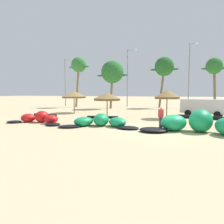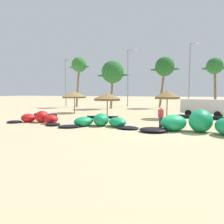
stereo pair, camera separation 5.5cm
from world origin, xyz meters
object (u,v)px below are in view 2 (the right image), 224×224
palm_leftmost (79,66)px  lamppost_west_center (128,75)px  person_by_umbrellas (161,118)px  palm_left_of_gap (165,67)px  kite_far_left (40,118)px  parked_car_second (204,106)px  lamppost_west (66,80)px  palm_left (113,72)px  kite_left_of_center (200,124)px  beach_umbrella_near_van (74,95)px  beach_umbrella_middle (107,97)px  lamppost_east_center (190,73)px  palm_center_left (215,67)px  kite_left (100,122)px  beach_umbrella_near_palms (167,95)px

palm_leftmost → lamppost_west_center: size_ratio=0.85×
person_by_umbrellas → palm_left_of_gap: bearing=95.9°
kite_far_left → parked_car_second: (13.41, 10.43, 0.71)m
palm_leftmost → lamppost_west: (-3.54, 1.49, -2.30)m
lamppost_west_center → palm_left: bearing=-100.2°
kite_left_of_center → beach_umbrella_near_van: beach_umbrella_near_van is taller
kite_far_left → lamppost_west: lamppost_west is taller
kite_far_left → palm_left: 18.51m
beach_umbrella_middle → lamppost_east_center: lamppost_east_center is taller
palm_center_left → kite_far_left: bearing=-125.3°
lamppost_west_center → kite_left_of_center: bearing=-64.5°
kite_left_of_center → lamppost_west: 31.10m
kite_left → palm_leftmost: bearing=122.4°
person_by_umbrellas → palm_center_left: (5.26, 21.52, 5.62)m
beach_umbrella_near_van → lamppost_west: 14.34m
palm_leftmost → beach_umbrella_middle: bearing=-52.1°
person_by_umbrellas → palm_leftmost: bearing=131.3°
parked_car_second → palm_center_left: palm_center_left is taller
beach_umbrella_near_palms → person_by_umbrellas: 6.89m
kite_left → lamppost_west_center: bearing=100.5°
palm_leftmost → palm_left_of_gap: (14.28, 3.30, -0.44)m
kite_left_of_center → palm_left: (-12.35, 18.11, 5.22)m
palm_left_of_gap → palm_center_left: 7.59m
beach_umbrella_near_van → beach_umbrella_near_palms: beach_umbrella_near_palms is taller
beach_umbrella_near_van → beach_umbrella_near_palms: 11.86m
beach_umbrella_middle → palm_center_left: (11.33, 16.14, 4.29)m
kite_far_left → palm_left: (0.24, 17.71, 5.40)m
palm_left → kite_far_left: bearing=-90.8°
kite_left_of_center → lamppost_west: bearing=137.2°
beach_umbrella_near_van → palm_center_left: (17.17, 12.60, 4.13)m
kite_far_left → beach_umbrella_middle: beach_umbrella_middle is taller
palm_left → lamppost_east_center: bearing=27.5°
beach_umbrella_middle → palm_left_of_gap: size_ratio=0.33×
beach_umbrella_near_palms → lamppost_east_center: 17.38m
kite_left → person_by_umbrellas: 4.51m
kite_left_of_center → kite_far_left: bearing=178.2°
kite_left_of_center → person_by_umbrellas: 2.56m
kite_left → kite_left_of_center: kite_left_of_center is taller
kite_left_of_center → palm_left: size_ratio=0.98×
beach_umbrella_near_palms → parked_car_second: bearing=45.2°
lamppost_west_center → palm_left_of_gap: bearing=-9.2°
beach_umbrella_near_palms → palm_left: palm_left is taller
beach_umbrella_near_palms → beach_umbrella_near_van: bearing=169.3°
kite_left → palm_left_of_gap: 23.37m
beach_umbrella_near_van → person_by_umbrellas: bearing=-36.8°
kite_left_of_center → beach_umbrella_near_palms: bearing=110.8°
beach_umbrella_middle → lamppost_west: (-14.04, 15.00, 2.80)m
palm_left_of_gap → lamppost_west_center: (-6.55, 1.06, -1.10)m
parked_car_second → person_by_umbrellas: size_ratio=3.14×
lamppost_east_center → kite_far_left: bearing=-116.5°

